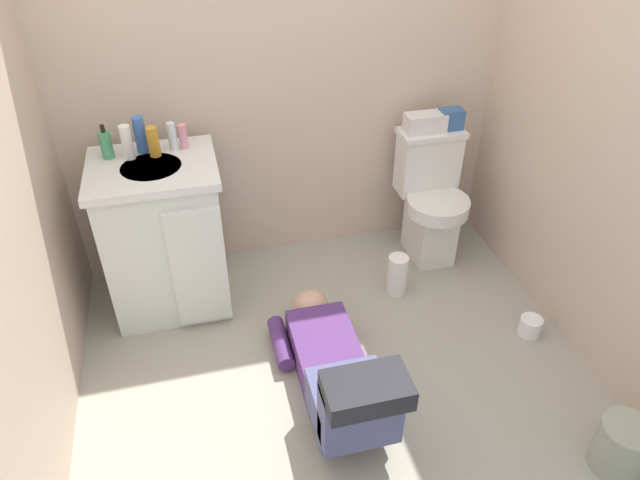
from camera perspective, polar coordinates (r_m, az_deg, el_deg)
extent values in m
cube|color=#9C9986|center=(2.81, 1.64, -13.07)|extent=(2.84, 3.09, 0.04)
cube|color=#CBB199|center=(3.05, -3.70, 18.56)|extent=(2.50, 0.08, 2.40)
cube|color=#CBB199|center=(2.64, 28.94, 11.56)|extent=(0.08, 2.09, 2.40)
cube|color=silver|center=(3.42, 10.83, 1.18)|extent=(0.22, 0.30, 0.38)
cylinder|color=silver|center=(3.28, 11.60, 3.35)|extent=(0.35, 0.35, 0.08)
cube|color=silver|center=(3.34, 10.64, 7.51)|extent=(0.34, 0.17, 0.34)
cube|color=silver|center=(3.26, 10.99, 10.38)|extent=(0.36, 0.19, 0.03)
cube|color=silver|center=(3.02, -15.08, 0.02)|extent=(0.56, 0.48, 0.78)
cube|color=silver|center=(2.82, -16.35, 6.83)|extent=(0.60, 0.52, 0.04)
cylinder|color=silver|center=(2.80, -16.33, 6.56)|extent=(0.28, 0.28, 0.05)
cube|color=silver|center=(2.82, -11.86, -2.79)|extent=(0.26, 0.03, 0.66)
cylinder|color=silver|center=(2.91, -16.61, 9.31)|extent=(0.02, 0.02, 0.10)
cube|color=#512D6B|center=(2.74, 0.69, -11.39)|extent=(0.29, 0.52, 0.17)
sphere|color=tan|center=(2.96, -0.94, -6.73)|extent=(0.19, 0.19, 0.19)
cube|color=#4D4F79|center=(2.44, 2.93, -15.84)|extent=(0.31, 0.28, 0.20)
cube|color=#4D4F79|center=(2.27, 4.07, -16.61)|extent=(0.31, 0.12, 0.32)
cube|color=black|center=(2.10, 4.65, -14.61)|extent=(0.31, 0.19, 0.09)
cylinder|color=#512D6B|center=(2.84, -3.92, -10.11)|extent=(0.08, 0.30, 0.08)
cube|color=silver|center=(3.22, 10.37, 11.37)|extent=(0.22, 0.11, 0.10)
cube|color=#33598C|center=(3.28, 12.84, 11.61)|extent=(0.12, 0.09, 0.11)
cylinder|color=#40955D|center=(2.90, -20.40, 8.81)|extent=(0.06, 0.06, 0.13)
cylinder|color=black|center=(2.87, -20.74, 10.28)|extent=(0.02, 0.02, 0.04)
cylinder|color=white|center=(2.86, -18.57, 9.16)|extent=(0.05, 0.05, 0.16)
cylinder|color=#3B68B3|center=(2.90, -17.37, 9.93)|extent=(0.06, 0.06, 0.18)
cylinder|color=gold|center=(2.85, -16.17, 9.34)|extent=(0.05, 0.05, 0.14)
cylinder|color=silver|center=(2.89, -14.43, 9.90)|extent=(0.04, 0.04, 0.14)
cylinder|color=pink|center=(2.90, -13.42, 9.95)|extent=(0.04, 0.04, 0.12)
cylinder|color=gray|center=(2.67, 27.69, -17.64)|extent=(0.20, 0.20, 0.23)
cylinder|color=white|center=(3.16, 7.67, -3.42)|extent=(0.11, 0.11, 0.23)
cylinder|color=white|center=(3.11, 20.14, -8.07)|extent=(0.11, 0.11, 0.10)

